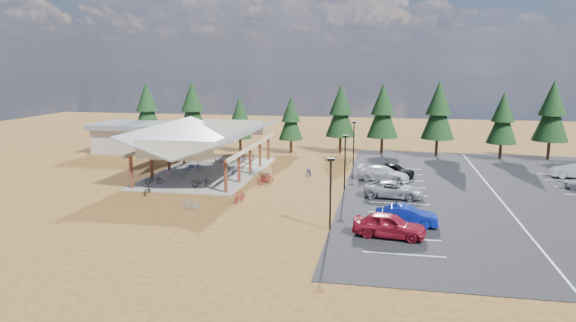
{
  "coord_description": "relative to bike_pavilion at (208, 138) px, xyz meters",
  "views": [
    {
      "loc": [
        8.73,
        -44.55,
        11.42
      ],
      "look_at": [
        -0.69,
        3.74,
        2.22
      ],
      "focal_mm": 32.0,
      "sensor_mm": 36.0,
      "label": 1
    }
  ],
  "objects": [
    {
      "name": "bike_8",
      "position": [
        -2.2,
        -10.14,
        -3.35
      ],
      "size": [
        0.88,
        1.88,
        0.95
      ],
      "primitive_type": "imported",
      "rotation": [
        0.0,
        0.0,
        0.14
      ],
      "color": "black",
      "rests_on": "ground"
    },
    {
      "name": "bike_15",
      "position": [
        7.24,
        -4.1,
        -3.29
      ],
      "size": [
        1.62,
        1.63,
        1.08
      ],
      "primitive_type": "imported",
      "rotation": [
        0.0,
        0.0,
        2.36
      ],
      "color": "maroon",
      "rests_on": "ground"
    },
    {
      "name": "bike_1",
      "position": [
        -2.03,
        -3.45,
        -3.19
      ],
      "size": [
        1.79,
        0.61,
        1.06
      ],
      "primitive_type": "imported",
      "rotation": [
        0.0,
        0.0,
        1.63
      ],
      "color": "gray",
      "rests_on": "concrete_pad"
    },
    {
      "name": "bike_pavilion",
      "position": [
        0.0,
        0.0,
        0.0
      ],
      "size": [
        11.65,
        19.4,
        4.97
      ],
      "color": "#542018",
      "rests_on": "concrete_pad"
    },
    {
      "name": "pine_5",
      "position": [
        18.09,
        15.4,
        1.84
      ],
      "size": [
        3.98,
        3.98,
        9.27
      ],
      "color": "#382314",
      "rests_on": "ground"
    },
    {
      "name": "lamp_post_2",
      "position": [
        15.0,
        7.0,
        -0.85
      ],
      "size": [
        0.5,
        0.25,
        5.14
      ],
      "color": "black",
      "rests_on": "ground"
    },
    {
      "name": "bike_16",
      "position": [
        5.75,
        -1.4,
        -3.33
      ],
      "size": [
        1.87,
        0.67,
        0.98
      ],
      "primitive_type": "imported",
      "rotation": [
        0.0,
        0.0,
        4.7
      ],
      "color": "black",
      "rests_on": "ground"
    },
    {
      "name": "asphalt_lot",
      "position": [
        28.5,
        -4.0,
        -3.8
      ],
      "size": [
        27.0,
        44.0,
        0.04
      ],
      "primitive_type": "cube",
      "color": "black",
      "rests_on": "ground"
    },
    {
      "name": "pine_8",
      "position": [
        38.14,
        15.13,
        2.14
      ],
      "size": [
        4.19,
        4.19,
        9.75
      ],
      "color": "#382314",
      "rests_on": "ground"
    },
    {
      "name": "pine_7",
      "position": [
        32.44,
        14.3,
        1.28
      ],
      "size": [
        3.59,
        3.59,
        8.36
      ],
      "color": "#382314",
      "rests_on": "ground"
    },
    {
      "name": "bike_5",
      "position": [
        2.46,
        -0.94,
        -3.25
      ],
      "size": [
        1.61,
        0.55,
        0.95
      ],
      "primitive_type": "imported",
      "rotation": [
        0.0,
        0.0,
        1.64
      ],
      "color": "gray",
      "rests_on": "concrete_pad"
    },
    {
      "name": "lamp_post_0",
      "position": [
        15.0,
        -17.0,
        -0.85
      ],
      "size": [
        0.5,
        0.25,
        5.14
      ],
      "color": "black",
      "rests_on": "ground"
    },
    {
      "name": "pine_1",
      "position": [
        -7.73,
        15.34,
        1.83
      ],
      "size": [
        3.97,
        3.97,
        9.25
      ],
      "color": "#382314",
      "rests_on": "ground"
    },
    {
      "name": "bike_11",
      "position": [
        6.66,
        -11.05,
        -3.33
      ],
      "size": [
        0.91,
        1.72,
        1.0
      ],
      "primitive_type": "imported",
      "rotation": [
        0.0,
        0.0,
        -0.28
      ],
      "color": "maroon",
      "rests_on": "ground"
    },
    {
      "name": "bike_4",
      "position": [
        1.72,
        -6.91,
        -3.22
      ],
      "size": [
        1.99,
        0.93,
        1.01
      ],
      "primitive_type": "imported",
      "rotation": [
        0.0,
        0.0,
        1.71
      ],
      "color": "black",
      "rests_on": "concrete_pad"
    },
    {
      "name": "bike_0",
      "position": [
        -3.24,
        -6.66,
        -3.28
      ],
      "size": [
        1.78,
        1.1,
        0.89
      ],
      "primitive_type": "imported",
      "rotation": [
        0.0,
        0.0,
        1.9
      ],
      "color": "black",
      "rests_on": "concrete_pad"
    },
    {
      "name": "trash_bin_0",
      "position": [
        7.06,
        -2.89,
        -3.37
      ],
      "size": [
        0.6,
        0.6,
        0.9
      ],
      "primitive_type": "cylinder",
      "color": "#472719",
      "rests_on": "ground"
    },
    {
      "name": "concrete_pad",
      "position": [
        0.0,
        0.0,
        -3.77
      ],
      "size": [
        10.6,
        18.6,
        0.1
      ],
      "primitive_type": "cube",
      "color": "gray",
      "rests_on": "ground"
    },
    {
      "name": "lamp_post_1",
      "position": [
        15.0,
        -5.0,
        -0.85
      ],
      "size": [
        0.5,
        0.25,
        5.14
      ],
      "color": "black",
      "rests_on": "ground"
    },
    {
      "name": "bike_7",
      "position": [
        2.33,
        6.58,
        -3.2
      ],
      "size": [
        1.81,
        0.83,
        1.05
      ],
      "primitive_type": "imported",
      "rotation": [
        0.0,
        0.0,
        1.77
      ],
      "color": "maroon",
      "rests_on": "concrete_pad"
    },
    {
      "name": "car_4",
      "position": [
        19.53,
        1.39,
        -3.06
      ],
      "size": [
        4.5,
        2.47,
        1.45
      ],
      "primitive_type": "imported",
      "rotation": [
        0.0,
        0.0,
        1.39
      ],
      "color": "black",
      "rests_on": "asphalt_lot"
    },
    {
      "name": "car_3",
      "position": [
        18.51,
        -0.53,
        -3.05
      ],
      "size": [
        5.38,
        2.99,
        1.47
      ],
      "primitive_type": "imported",
      "rotation": [
        0.0,
        0.0,
        1.38
      ],
      "color": "silver",
      "rests_on": "asphalt_lot"
    },
    {
      "name": "ground",
      "position": [
        10.0,
        -7.0,
        -3.82
      ],
      "size": [
        140.0,
        140.0,
        0.0
      ],
      "primitive_type": "plane",
      "color": "#563716",
      "rests_on": "ground"
    },
    {
      "name": "bike_14",
      "position": [
        10.77,
        0.79,
        -3.34
      ],
      "size": [
        1.29,
        1.96,
        0.97
      ],
      "primitive_type": "imported",
      "rotation": [
        0.0,
        0.0,
        0.39
      ],
      "color": "navy",
      "rests_on": "ground"
    },
    {
      "name": "outbuilding",
      "position": [
        -14.0,
        11.0,
        -1.8
      ],
      "size": [
        11.0,
        7.0,
        3.9
      ],
      "color": "#ADA593",
      "rests_on": "ground"
    },
    {
      "name": "car_0",
      "position": [
        19.09,
        -17.83,
        -2.96
      ],
      "size": [
        5.08,
        2.62,
        1.65
      ],
      "primitive_type": "imported",
      "rotation": [
        0.0,
        0.0,
        1.43
      ],
      "color": "maroon",
      "rests_on": "asphalt_lot"
    },
    {
      "name": "bike_6",
      "position": [
        2.1,
        0.67,
        -3.32
      ],
      "size": [
        1.62,
        0.91,
        0.81
      ],
      "primitive_type": "imported",
      "rotation": [
        0.0,
        0.0,
        1.83
      ],
      "color": "#1E539D",
      "rests_on": "concrete_pad"
    },
    {
      "name": "pine_3",
      "position": [
        6.3,
        14.18,
        0.73
      ],
      "size": [
        3.2,
        3.2,
        7.45
      ],
      "color": "#382314",
      "rests_on": "ground"
    },
    {
      "name": "trash_bin_1",
      "position": [
        6.95,
        -3.21,
        -3.37
      ],
      "size": [
        0.6,
        0.6,
        0.9
      ],
      "primitive_type": "cylinder",
      "color": "#472719",
      "rests_on": "ground"
    },
    {
      "name": "pine_4",
      "position": [
        12.69,
        15.46,
        1.75
      ],
      "size": [
        3.92,
        3.92,
        9.12
      ],
      "color": "#382314",
      "rests_on": "ground"
    },
    {
      "name": "car_1",
      "position": [
        20.3,
        -15.1,
        -3.05
      ],
      "size": [
        4.46,
        1.6,
        1.46
      ],
      "primitive_type": "imported",
      "rotation": [
        0.0,
        0.0,
        1.56
      ],
      "color": "#091C8E",
      "rests_on": "asphalt_lot"
    },
    {
      "name": "car_2",
      "position": [
        19.47,
        -7.11,
        -3.07
      ],
      "size": [
        5.31,
        2.76,
        1.43
      ],
      "primitive_type": "imported",
      "rotation": [
        0.0,
        0.0,
        1.49
      ],
      "color": "#93949B",
      "rests_on": "asphalt_lot"
    },
    {
      "name": "pine_2",
      "position": [
        -0.63,
        14.19,
        0.63
      ],
      "size": [
        3.13,
        3.13,
        7.3
      ],
      "color": "#382314",
      "rests_on": "ground"
    },
    {
      "name": "pine_0",
      "position": [
        -14.53,
        15.45,
        1.74
      ],
      "size": [
        3.91,
        3.91,
        9.11
      ],
      "color": "#382314",
      "rests_on": "ground"
    },
    {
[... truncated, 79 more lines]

